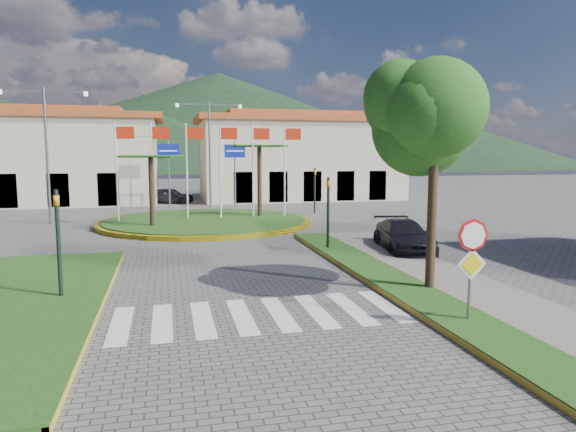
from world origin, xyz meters
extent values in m
plane|color=#5A5856|center=(0.00, 0.00, 0.00)|extent=(160.00, 160.00, 0.00)
cube|color=gray|center=(6.00, 2.00, 0.07)|extent=(4.00, 28.00, 0.15)
cube|color=#1E4614|center=(4.80, 2.00, 0.09)|extent=(1.60, 28.00, 0.18)
cube|color=#1E4614|center=(-6.50, 6.00, 0.09)|extent=(5.00, 14.00, 0.18)
cube|color=silver|center=(0.00, 4.00, 0.01)|extent=(8.00, 3.00, 0.01)
cylinder|color=yellow|center=(0.00, 22.00, 0.12)|extent=(12.70, 12.70, 0.24)
cylinder|color=#1E4614|center=(0.00, 22.00, 0.15)|extent=(12.00, 12.00, 0.30)
cylinder|color=black|center=(-3.00, 20.00, 2.02)|extent=(0.28, 0.28, 4.05)
cylinder|color=black|center=(3.50, 23.00, 2.34)|extent=(0.28, 0.28, 4.68)
cylinder|color=silver|center=(-5.00, 22.50, 3.00)|extent=(0.10, 0.10, 6.00)
cube|color=#B7230B|center=(-4.45, 22.50, 5.40)|extent=(1.00, 0.03, 0.70)
cylinder|color=silver|center=(-3.00, 22.50, 3.00)|extent=(0.10, 0.10, 6.00)
cube|color=#B7230B|center=(-2.45, 22.50, 5.40)|extent=(1.00, 0.03, 0.70)
cylinder|color=silver|center=(-1.00, 22.50, 3.00)|extent=(0.10, 0.10, 6.00)
cube|color=#B7230B|center=(-0.45, 22.50, 5.40)|extent=(1.00, 0.03, 0.70)
cylinder|color=silver|center=(1.00, 22.50, 3.00)|extent=(0.10, 0.10, 6.00)
cube|color=#B7230B|center=(1.55, 22.50, 5.40)|extent=(1.00, 0.03, 0.70)
cylinder|color=silver|center=(3.00, 22.50, 3.00)|extent=(0.10, 0.10, 6.00)
cube|color=#B7230B|center=(3.55, 22.50, 5.40)|extent=(1.00, 0.03, 0.70)
cylinder|color=silver|center=(5.00, 22.50, 3.00)|extent=(0.10, 0.10, 6.00)
cube|color=#B7230B|center=(5.55, 22.50, 5.40)|extent=(1.00, 0.03, 0.70)
cylinder|color=slate|center=(4.90, 2.00, 1.25)|extent=(0.07, 0.07, 2.50)
cylinder|color=red|center=(4.90, 1.95, 2.25)|extent=(0.80, 0.03, 0.80)
cube|color=yellow|center=(4.90, 1.94, 1.55)|extent=(0.78, 0.03, 0.78)
cylinder|color=black|center=(5.50, 5.00, 2.20)|extent=(0.28, 0.28, 4.40)
ellipsoid|color=#1B4C14|center=(5.50, 5.00, 5.20)|extent=(3.60, 3.60, 3.20)
cylinder|color=black|center=(-5.20, 6.50, 1.60)|extent=(0.12, 0.12, 3.20)
imported|color=orange|center=(-5.20, 6.50, 2.60)|extent=(0.15, 0.18, 0.90)
cylinder|color=black|center=(4.50, 12.00, 1.60)|extent=(0.12, 0.12, 3.20)
imported|color=orange|center=(4.50, 12.00, 2.60)|extent=(0.15, 0.18, 0.90)
cylinder|color=black|center=(8.00, 26.00, 1.60)|extent=(0.12, 0.12, 3.20)
imported|color=orange|center=(8.00, 26.00, 2.60)|extent=(0.18, 0.15, 0.90)
cylinder|color=slate|center=(-2.00, 31.00, 2.60)|extent=(0.12, 0.12, 5.20)
cube|color=#0E1FA1|center=(-2.00, 30.94, 4.40)|extent=(1.60, 0.05, 1.00)
cylinder|color=slate|center=(3.00, 31.00, 2.60)|extent=(0.12, 0.12, 5.20)
cube|color=#0E1FA1|center=(3.00, 30.94, 4.40)|extent=(1.60, 0.05, 1.00)
cylinder|color=slate|center=(1.00, 30.00, 4.00)|extent=(0.16, 0.16, 8.00)
cube|color=slate|center=(-0.20, 30.00, 7.80)|extent=(2.40, 0.08, 0.08)
cube|color=slate|center=(2.20, 30.00, 7.80)|extent=(2.40, 0.08, 0.08)
cylinder|color=slate|center=(-9.00, 24.00, 4.00)|extent=(0.16, 0.16, 8.00)
cube|color=slate|center=(-10.20, 24.00, 7.80)|extent=(2.40, 0.08, 0.08)
cube|color=slate|center=(-7.80, 24.00, 7.80)|extent=(2.40, 0.08, 0.08)
cube|color=beige|center=(-14.00, 38.00, 3.50)|extent=(22.00, 9.00, 7.00)
cube|color=#9F441E|center=(-14.00, 38.00, 7.25)|extent=(23.32, 9.54, 0.50)
cube|color=#9F441E|center=(-14.00, 38.00, 7.75)|extent=(16.50, 4.95, 0.60)
cube|color=beige|center=(10.00, 38.00, 3.50)|extent=(18.00, 9.00, 7.00)
cube|color=#9F441E|center=(10.00, 38.00, 7.25)|extent=(19.08, 9.54, 0.50)
cube|color=#9F441E|center=(10.00, 38.00, 7.75)|extent=(13.50, 4.95, 0.60)
cone|color=black|center=(15.00, 160.00, 15.00)|extent=(180.00, 180.00, 30.00)
cone|color=black|center=(70.00, 135.00, 9.00)|extent=(120.00, 120.00, 18.00)
cone|color=black|center=(-10.00, 130.00, 8.00)|extent=(110.00, 110.00, 16.00)
imported|color=white|center=(-5.07, 36.71, 0.67)|extent=(5.25, 3.41, 1.34)
imported|color=black|center=(-1.93, 35.61, 0.67)|extent=(4.23, 2.82, 1.34)
imported|color=black|center=(5.99, 34.89, 0.65)|extent=(3.96, 1.39, 1.31)
imported|color=black|center=(7.67, 11.25, 0.67)|extent=(2.65, 4.88, 1.34)
camera|label=1|loc=(-2.20, -8.81, 4.19)|focal=32.00mm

